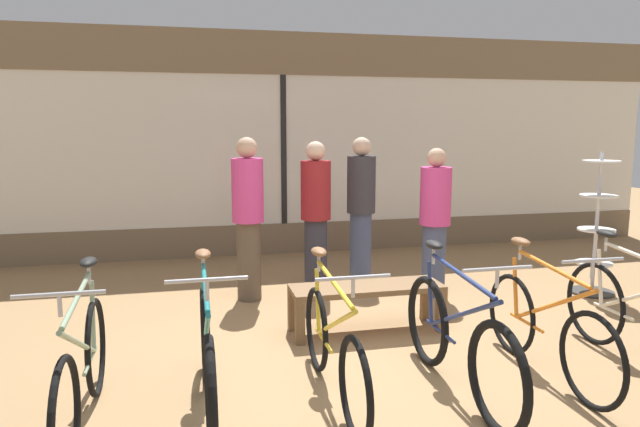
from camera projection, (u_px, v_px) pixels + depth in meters
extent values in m
plane|color=#99754C|center=(372.00, 366.00, 4.50)|extent=(24.00, 24.00, 0.00)
cube|color=#7A664C|center=(284.00, 238.00, 8.49)|extent=(12.00, 0.08, 0.45)
cube|color=silver|center=(283.00, 150.00, 8.29)|extent=(12.00, 0.04, 2.15)
cube|color=#7A664C|center=(282.00, 53.00, 8.09)|extent=(12.00, 0.08, 0.60)
cube|color=black|center=(284.00, 150.00, 8.27)|extent=(0.08, 0.02, 2.15)
torus|color=black|center=(96.00, 347.00, 4.00)|extent=(0.04, 0.69, 0.69)
torus|color=black|center=(65.00, 420.00, 3.00)|extent=(0.04, 0.69, 0.69)
cylinder|color=gray|center=(79.00, 344.00, 3.43)|extent=(0.03, 0.97, 0.51)
cylinder|color=gray|center=(93.00, 316.00, 3.92)|extent=(0.03, 0.11, 0.49)
cylinder|color=gray|center=(77.00, 298.00, 3.41)|extent=(0.03, 0.90, 0.10)
cylinder|color=gray|center=(90.00, 360.00, 3.77)|extent=(0.03, 0.47, 0.03)
cylinder|color=#B2B2B7|center=(89.00, 274.00, 3.84)|extent=(0.02, 0.02, 0.14)
ellipsoid|color=black|center=(88.00, 262.00, 3.83)|extent=(0.11, 0.22, 0.06)
cylinder|color=#B2B2B7|center=(60.00, 305.00, 2.97)|extent=(0.02, 0.02, 0.12)
cylinder|color=#ADADB2|center=(59.00, 294.00, 2.96)|extent=(0.46, 0.02, 0.02)
torus|color=black|center=(205.00, 335.00, 4.20)|extent=(0.05, 0.71, 0.71)
torus|color=black|center=(211.00, 397.00, 3.24)|extent=(0.05, 0.71, 0.71)
cylinder|color=#1E7A7F|center=(207.00, 329.00, 3.64)|extent=(0.03, 0.93, 0.51)
cylinder|color=#1E7A7F|center=(204.00, 305.00, 4.12)|extent=(0.03, 0.11, 0.49)
cylinder|color=#1E7A7F|center=(205.00, 286.00, 3.63)|extent=(0.03, 0.86, 0.10)
cylinder|color=#1E7A7F|center=(206.00, 346.00, 3.98)|extent=(0.03, 0.45, 0.03)
cylinder|color=#B2B2B7|center=(203.00, 265.00, 4.04)|extent=(0.02, 0.02, 0.14)
ellipsoid|color=brown|center=(203.00, 254.00, 4.02)|extent=(0.11, 0.22, 0.06)
cylinder|color=#B2B2B7|center=(207.00, 290.00, 3.20)|extent=(0.02, 0.02, 0.12)
cylinder|color=#ADADB2|center=(207.00, 280.00, 3.19)|extent=(0.46, 0.02, 0.02)
torus|color=black|center=(317.00, 329.00, 4.41)|extent=(0.04, 0.65, 0.65)
torus|color=black|center=(355.00, 389.00, 3.41)|extent=(0.04, 0.65, 0.65)
cylinder|color=gold|center=(335.00, 324.00, 3.83)|extent=(0.03, 0.98, 0.51)
cylinder|color=gold|center=(318.00, 301.00, 4.34)|extent=(0.03, 0.11, 0.49)
cylinder|color=gold|center=(334.00, 283.00, 3.82)|extent=(0.03, 0.91, 0.10)
cylinder|color=gold|center=(324.00, 340.00, 4.18)|extent=(0.03, 0.47, 0.03)
cylinder|color=#B2B2B7|center=(319.00, 262.00, 4.25)|extent=(0.02, 0.02, 0.14)
ellipsoid|color=brown|center=(319.00, 252.00, 4.24)|extent=(0.11, 0.22, 0.06)
cylinder|color=#B2B2B7|center=(353.00, 288.00, 3.37)|extent=(0.02, 0.02, 0.12)
cylinder|color=#ADADB2|center=(353.00, 278.00, 3.36)|extent=(0.46, 0.02, 0.02)
torus|color=black|center=(427.00, 321.00, 4.51)|extent=(0.06, 0.71, 0.71)
torus|color=black|center=(498.00, 378.00, 3.49)|extent=(0.06, 0.71, 0.71)
cylinder|color=navy|center=(462.00, 314.00, 3.92)|extent=(0.03, 0.99, 0.51)
cylinder|color=navy|center=(430.00, 293.00, 4.43)|extent=(0.03, 0.11, 0.49)
cylinder|color=navy|center=(461.00, 275.00, 3.91)|extent=(0.03, 0.92, 0.10)
cylinder|color=navy|center=(440.00, 331.00, 4.28)|extent=(0.03, 0.48, 0.03)
cylinder|color=#B2B2B7|center=(434.00, 255.00, 4.35)|extent=(0.02, 0.02, 0.14)
ellipsoid|color=black|center=(434.00, 245.00, 4.34)|extent=(0.11, 0.22, 0.06)
cylinder|color=#B2B2B7|center=(497.00, 278.00, 3.45)|extent=(0.02, 0.02, 0.12)
cylinder|color=#ADADB2|center=(498.00, 269.00, 3.44)|extent=(0.46, 0.02, 0.02)
torus|color=black|center=(511.00, 314.00, 4.74)|extent=(0.04, 0.66, 0.66)
torus|color=black|center=(592.00, 360.00, 3.80)|extent=(0.04, 0.66, 0.66)
cylinder|color=orange|center=(552.00, 305.00, 4.20)|extent=(0.03, 0.92, 0.51)
cylinder|color=orange|center=(515.00, 287.00, 4.67)|extent=(0.03, 0.11, 0.49)
cylinder|color=orange|center=(552.00, 268.00, 4.18)|extent=(0.03, 0.84, 0.10)
cylinder|color=orange|center=(526.00, 322.00, 4.53)|extent=(0.03, 0.44, 0.03)
cylinder|color=#B2B2B7|center=(520.00, 251.00, 4.58)|extent=(0.02, 0.02, 0.14)
ellipsoid|color=brown|center=(521.00, 241.00, 4.57)|extent=(0.11, 0.22, 0.06)
cylinder|color=#B2B2B7|center=(592.00, 269.00, 3.76)|extent=(0.02, 0.02, 0.12)
cylinder|color=#ADADB2|center=(593.00, 260.00, 3.75)|extent=(0.46, 0.02, 0.02)
torus|color=black|center=(595.00, 303.00, 4.94)|extent=(0.04, 0.71, 0.71)
cylinder|color=beige|center=(600.00, 278.00, 4.86)|extent=(0.03, 0.11, 0.49)
cylinder|color=beige|center=(613.00, 311.00, 4.72)|extent=(0.03, 0.45, 0.03)
cylinder|color=#B2B2B7|center=(606.00, 243.00, 4.78)|extent=(0.02, 0.02, 0.14)
ellipsoid|color=black|center=(607.00, 234.00, 4.77)|extent=(0.11, 0.22, 0.06)
cylinder|color=#333333|center=(592.00, 292.00, 6.47)|extent=(0.48, 0.48, 0.03)
cylinder|color=silver|center=(597.00, 224.00, 6.35)|extent=(0.04, 0.04, 1.60)
cylinder|color=white|center=(594.00, 263.00, 6.42)|extent=(0.40, 0.40, 0.02)
cylinder|color=white|center=(596.00, 230.00, 6.36)|extent=(0.40, 0.40, 0.02)
cylinder|color=white|center=(599.00, 196.00, 6.30)|extent=(0.40, 0.40, 0.02)
cylinder|color=white|center=(601.00, 161.00, 6.24)|extent=(0.40, 0.40, 0.02)
cube|color=brown|center=(367.00, 288.00, 5.21)|extent=(1.40, 0.44, 0.05)
cube|color=brown|center=(300.00, 323.00, 4.93)|extent=(0.08, 0.08, 0.39)
cube|color=brown|center=(441.00, 312.00, 5.22)|extent=(0.08, 0.08, 0.39)
cube|color=brown|center=(292.00, 310.00, 5.27)|extent=(0.08, 0.08, 0.39)
cube|color=brown|center=(425.00, 300.00, 5.57)|extent=(0.08, 0.08, 0.39)
cylinder|color=#424C6B|center=(434.00, 260.00, 6.34)|extent=(0.37, 0.37, 0.80)
cylinder|color=#D13D84|center=(436.00, 196.00, 6.23)|extent=(0.48, 0.48, 0.63)
sphere|color=tan|center=(437.00, 158.00, 6.17)|extent=(0.21, 0.21, 0.21)
cylinder|color=#2D2D38|center=(316.00, 255.00, 6.50)|extent=(0.37, 0.37, 0.83)
cylinder|color=maroon|center=(316.00, 190.00, 6.39)|extent=(0.48, 0.48, 0.66)
sphere|color=beige|center=(316.00, 151.00, 6.32)|extent=(0.22, 0.22, 0.22)
cylinder|color=brown|center=(249.00, 261.00, 6.18)|extent=(0.33, 0.33, 0.86)
cylinder|color=#D13D84|center=(248.00, 190.00, 6.06)|extent=(0.44, 0.44, 0.68)
sphere|color=tan|center=(247.00, 148.00, 5.99)|extent=(0.22, 0.22, 0.22)
cylinder|color=#424C6B|center=(361.00, 247.00, 6.88)|extent=(0.31, 0.31, 0.85)
cylinder|color=#333338|center=(361.00, 184.00, 6.77)|extent=(0.41, 0.41, 0.68)
sphere|color=beige|center=(362.00, 147.00, 6.70)|extent=(0.22, 0.22, 0.22)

